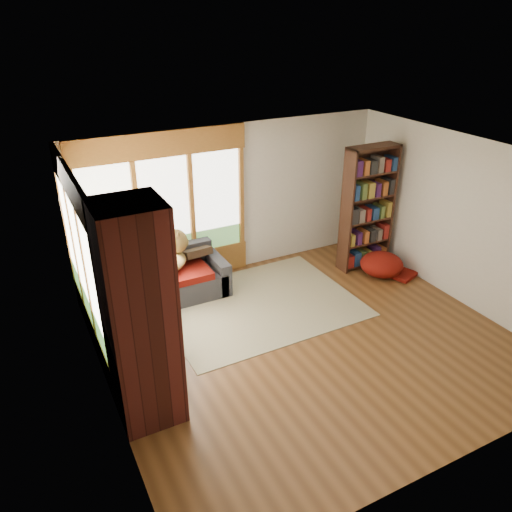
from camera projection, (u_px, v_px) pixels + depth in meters
name	position (u px, v px, depth m)	size (l,w,h in m)	color
floor	(308.00, 340.00, 7.11)	(5.50, 5.50, 0.00)	#563418
ceiling	(318.00, 161.00, 5.96)	(5.50, 5.50, 0.00)	white
wall_back	(233.00, 200.00, 8.53)	(5.50, 0.04, 2.60)	silver
wall_front	(463.00, 368.00, 4.54)	(5.50, 0.04, 2.60)	silver
wall_left	(99.00, 310.00, 5.41)	(0.04, 5.00, 2.60)	silver
wall_right	(463.00, 222.00, 7.66)	(0.04, 5.00, 2.60)	silver
windows_back	(165.00, 210.00, 7.99)	(2.82, 0.10, 1.90)	#9A6227
windows_left	(82.00, 261.00, 6.35)	(0.10, 2.62, 1.90)	#9A6227
roller_blind	(69.00, 210.00, 6.85)	(0.03, 0.72, 0.90)	#7A9966
brick_chimney	(140.00, 318.00, 5.27)	(0.70, 0.70, 2.60)	#471914
sectional_sofa	(139.00, 299.00, 7.53)	(2.20, 2.20, 0.80)	#2C2D31
area_rug	(258.00, 304.00, 7.96)	(3.02, 2.31, 0.01)	beige
bookshelf	(368.00, 209.00, 8.71)	(0.95, 0.32, 2.21)	#3C1F14
pouf	(382.00, 264.00, 8.77)	(0.75, 0.75, 0.40)	maroon
dog_tan	(163.00, 255.00, 7.73)	(1.14, 0.94, 0.56)	olive
dog_brindle	(123.00, 294.00, 6.77)	(0.76, 0.89, 0.44)	black
throw_pillows	(141.00, 269.00, 7.40)	(1.98, 1.68, 0.45)	black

